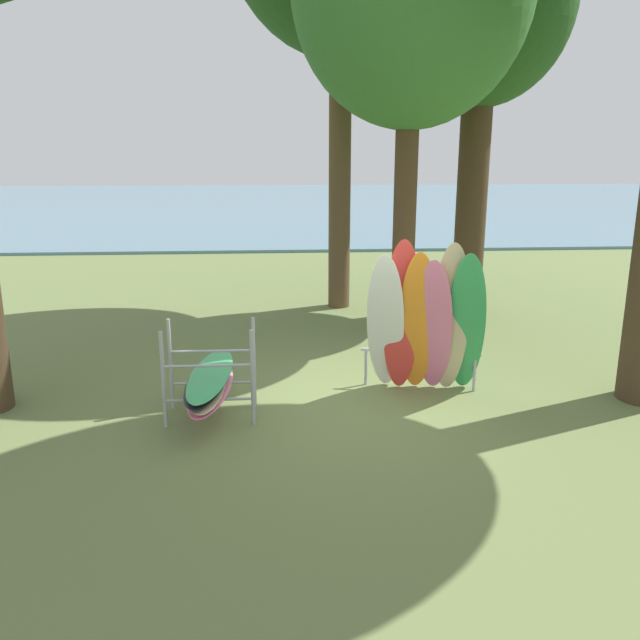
# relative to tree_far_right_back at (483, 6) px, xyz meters

# --- Properties ---
(ground_plane) EXTENTS (80.00, 80.00, 0.00)m
(ground_plane) POSITION_rel_tree_far_right_back_xyz_m (-3.10, -5.29, -6.05)
(ground_plane) COLOR olive
(lake_water) EXTENTS (80.00, 36.00, 0.10)m
(lake_water) POSITION_rel_tree_far_right_back_xyz_m (-3.10, 25.92, -6.00)
(lake_water) COLOR slate
(lake_water) RESTS_ON ground
(tree_far_right_back) EXTENTS (3.54, 3.54, 8.22)m
(tree_far_right_back) POSITION_rel_tree_far_right_back_xyz_m (0.00, 0.00, 0.00)
(tree_far_right_back) COLOR #42301E
(tree_far_right_back) RESTS_ON ground
(leaning_board_pile) EXTENTS (1.80, 1.09, 2.26)m
(leaning_board_pile) POSITION_rel_tree_far_right_back_xyz_m (-2.03, -4.91, -4.99)
(leaning_board_pile) COLOR white
(leaning_board_pile) RESTS_ON ground
(board_storage_rack) EXTENTS (1.15, 2.13, 1.25)m
(board_storage_rack) POSITION_rel_tree_far_right_back_xyz_m (-4.97, -5.50, -5.55)
(board_storage_rack) COLOR #9EA0A5
(board_storage_rack) RESTS_ON ground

